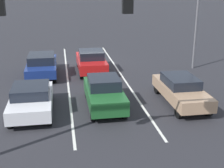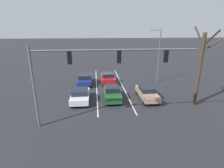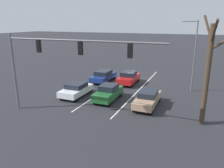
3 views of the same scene
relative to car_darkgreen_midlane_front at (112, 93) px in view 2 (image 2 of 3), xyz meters
The scene contains 11 objects.
ground_plane 8.45m from the car_darkgreen_midlane_front, 90.82° to the right, with size 240.00×240.00×0.00m, color #28282D.
lane_stripe_left_divider 5.58m from the car_darkgreen_midlane_front, 110.46° to the right, with size 0.12×18.47×0.01m, color silver.
lane_stripe_center_divider 5.50m from the car_darkgreen_midlane_front, 71.90° to the right, with size 0.12×18.47×0.01m, color silver.
car_darkgreen_midlane_front is the anchor object (origin of this frame).
car_tan_leftlane_front 3.98m from the car_darkgreen_midlane_front, behind, with size 1.71×4.55×1.42m.
car_white_rightlane_front 3.55m from the car_darkgreen_midlane_front, ahead, with size 1.94×4.09×1.38m.
car_red_midlane_second 6.39m from the car_darkgreen_midlane_front, 90.08° to the right, with size 1.85×4.16×1.54m.
car_navy_rightlane_second 6.96m from the car_darkgreen_midlane_front, 61.41° to the right, with size 1.91×4.43×1.46m.
traffic_signal_gantry 6.96m from the car_darkgreen_midlane_front, 66.07° to the left, with size 12.89×0.37×6.58m.
street_lamp_left_shoulder 10.17m from the car_darkgreen_midlane_front, 139.38° to the right, with size 1.97×0.24×7.66m.
bare_tree_near 9.52m from the car_darkgreen_midlane_front, 166.13° to the left, with size 2.26×2.79×7.93m.
Camera 2 is at (1.94, 26.73, 7.75)m, focal length 28.00 mm.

